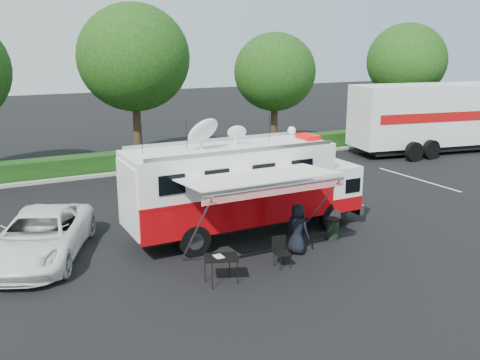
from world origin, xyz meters
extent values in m
plane|color=black|center=(0.00, 0.00, 0.00)|extent=(120.00, 120.00, 0.00)
cube|color=#9E998E|center=(4.00, 11.00, 0.07)|extent=(60.00, 0.35, 0.15)
cube|color=black|center=(4.00, 11.90, 0.50)|extent=(60.00, 1.20, 1.00)
cylinder|color=black|center=(0.00, 13.00, 2.40)|extent=(0.44, 0.44, 4.80)
ellipsoid|color=#14380F|center=(0.00, 13.00, 5.95)|extent=(6.14, 6.14, 5.84)
cylinder|color=black|center=(9.00, 13.00, 2.00)|extent=(0.44, 0.44, 4.00)
ellipsoid|color=#14380F|center=(9.00, 13.00, 4.96)|extent=(5.12, 5.12, 4.86)
cylinder|color=black|center=(20.00, 13.00, 2.20)|extent=(0.44, 0.44, 4.40)
ellipsoid|color=#14380F|center=(20.00, 13.00, 5.46)|extent=(5.63, 5.63, 5.35)
cube|color=silver|center=(-6.50, 3.00, 0.00)|extent=(0.12, 5.50, 0.01)
cube|color=silver|center=(-0.50, 3.00, 0.00)|extent=(0.12, 5.50, 0.01)
cube|color=silver|center=(5.50, 3.00, 0.00)|extent=(0.12, 5.50, 0.01)
cube|color=silver|center=(11.50, 3.00, 0.00)|extent=(0.12, 5.50, 0.01)
cube|color=black|center=(0.00, 0.00, 0.52)|extent=(8.21, 1.34, 0.29)
cylinder|color=black|center=(3.05, -1.05, 0.52)|extent=(1.05, 0.31, 1.05)
cylinder|color=black|center=(3.05, 1.05, 0.52)|extent=(1.05, 0.31, 1.05)
cylinder|color=black|center=(-2.48, -1.05, 0.52)|extent=(1.05, 0.31, 1.05)
cylinder|color=black|center=(-2.48, 1.05, 0.52)|extent=(1.05, 0.31, 1.05)
cube|color=silver|center=(4.34, 0.00, 0.57)|extent=(0.19, 2.39, 0.38)
cube|color=white|center=(3.63, 0.00, 1.48)|extent=(1.34, 2.39, 1.62)
cube|color=#A9060B|center=(3.63, 0.00, 0.91)|extent=(1.35, 2.41, 0.52)
cube|color=black|center=(4.25, 0.00, 1.77)|extent=(0.11, 2.09, 0.67)
cube|color=#A9060B|center=(-0.67, 0.00, 1.24)|extent=(7.25, 2.39, 1.14)
cube|color=#A9060B|center=(-0.67, 0.00, 1.81)|extent=(7.27, 2.41, 0.10)
cube|color=white|center=(-0.67, 0.00, 2.53)|extent=(7.25, 2.39, 1.34)
cube|color=silver|center=(-0.67, 0.00, 3.23)|extent=(7.25, 2.39, 0.08)
cube|color=#CC0505|center=(2.58, 0.00, 3.37)|extent=(0.52, 0.91, 0.15)
sphere|color=white|center=(2.48, 0.95, 3.46)|extent=(0.32, 0.32, 0.32)
ellipsoid|color=silver|center=(-1.72, -0.14, 3.91)|extent=(1.14, 1.14, 0.34)
ellipsoid|color=silver|center=(-0.29, 0.19, 3.72)|extent=(0.67, 0.67, 0.19)
cylinder|color=black|center=(-3.63, 0.38, 3.72)|extent=(0.02, 0.02, 0.95)
cylinder|color=black|center=(-2.10, 0.38, 3.72)|extent=(0.02, 0.02, 0.95)
cylinder|color=black|center=(1.14, 0.38, 3.72)|extent=(0.02, 0.02, 0.95)
cube|color=silver|center=(-0.86, -2.34, 2.77)|extent=(4.77, 2.29, 0.20)
cube|color=red|center=(-0.86, -3.46, 2.60)|extent=(4.77, 0.04, 0.27)
cylinder|color=#B2B2B7|center=(-0.86, -3.48, 2.71)|extent=(4.77, 0.07, 0.07)
cylinder|color=#B2B2B7|center=(-2.99, -2.41, 1.36)|extent=(0.05, 2.48, 2.75)
cylinder|color=#B2B2B7|center=(1.28, -2.41, 1.36)|extent=(0.05, 2.48, 2.75)
imported|color=white|center=(-6.92, 1.03, 0.00)|extent=(4.53, 6.02, 1.52)
imported|color=black|center=(0.61, -2.40, 0.00)|extent=(0.81, 0.97, 1.68)
cube|color=black|center=(-2.60, -3.30, 0.79)|extent=(1.14, 0.99, 0.05)
cylinder|color=black|center=(-3.00, -3.55, 0.40)|extent=(0.02, 0.02, 0.79)
cylinder|color=black|center=(-3.00, -3.05, 0.40)|extent=(0.02, 0.02, 0.79)
cylinder|color=black|center=(-2.20, -3.55, 0.40)|extent=(0.02, 0.02, 0.79)
cylinder|color=black|center=(-2.20, -3.05, 0.40)|extent=(0.02, 0.02, 0.79)
cube|color=silver|center=(-2.65, -3.25, 0.82)|extent=(0.25, 0.34, 0.01)
cube|color=black|center=(-0.44, -3.16, 0.45)|extent=(0.51, 0.51, 0.04)
cube|color=black|center=(-0.44, -2.93, 0.71)|extent=(0.46, 0.10, 0.50)
cylinder|color=black|center=(-0.63, -3.34, 0.23)|extent=(0.02, 0.02, 0.45)
cylinder|color=black|center=(-0.63, -2.98, 0.23)|extent=(0.02, 0.02, 0.45)
cylinder|color=black|center=(-0.26, -3.34, 0.23)|extent=(0.02, 0.02, 0.45)
cylinder|color=black|center=(-0.26, -2.98, 0.23)|extent=(0.02, 0.02, 0.45)
cylinder|color=black|center=(2.42, -1.90, 0.36)|extent=(0.47, 0.47, 0.72)
cylinder|color=black|center=(2.42, -1.90, 0.74)|extent=(0.51, 0.51, 0.04)
cube|color=white|center=(19.05, 7.49, 2.41)|extent=(14.09, 5.25, 3.68)
cube|color=#B20C0C|center=(19.05, 6.03, 2.41)|extent=(12.91, 2.34, 0.57)
cube|color=black|center=(19.05, 7.49, 0.40)|extent=(12.89, 4.71, 0.34)
cylinder|color=black|center=(14.45, 6.22, 0.57)|extent=(1.15, 0.34, 1.15)
cylinder|color=black|center=(14.45, 8.75, 0.57)|extent=(1.15, 0.34, 1.15)
cylinder|color=black|center=(15.83, 6.22, 0.57)|extent=(1.15, 0.34, 1.15)
cylinder|color=black|center=(15.83, 8.75, 0.57)|extent=(1.15, 0.34, 1.15)
camera|label=1|loc=(-8.70, -16.14, 6.74)|focal=40.00mm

